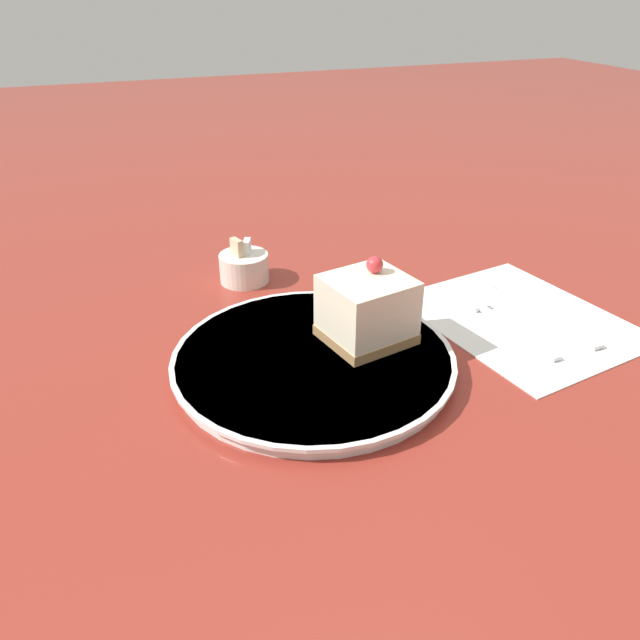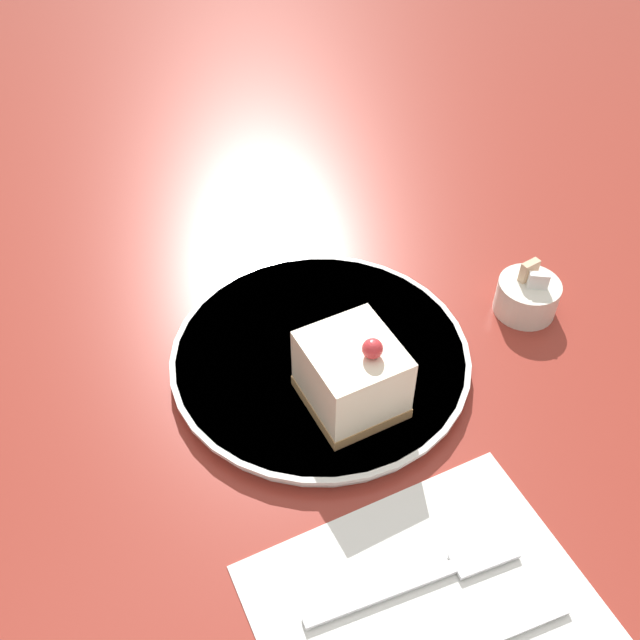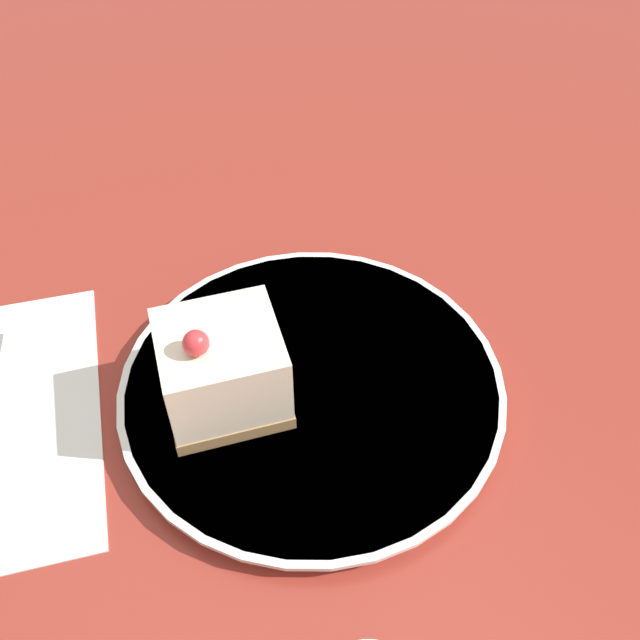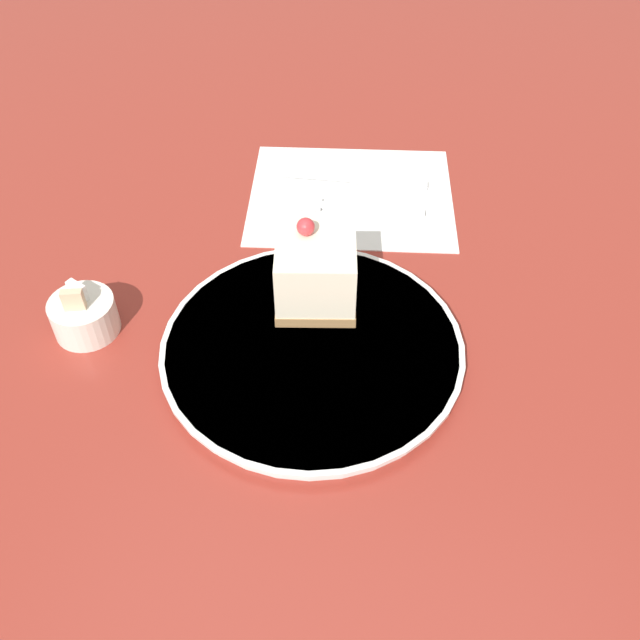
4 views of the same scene
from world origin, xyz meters
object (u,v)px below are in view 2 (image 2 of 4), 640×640
fork (432,575)px  plate (321,360)px  cake_slice (352,375)px  sugar_bowl (527,296)px

fork → plate: bearing=-179.1°
plate → fork: (0.23, 0.02, -0.00)m
cake_slice → plate: bearing=178.3°
cake_slice → sugar_bowl: cake_slice is taller
cake_slice → fork: (0.17, 0.01, -0.05)m
plate → cake_slice: cake_slice is taller
plate → sugar_bowl: sugar_bowl is taller
cake_slice → fork: cake_slice is taller
fork → sugar_bowl: (-0.24, 0.21, 0.01)m
plate → fork: size_ratio=1.65×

